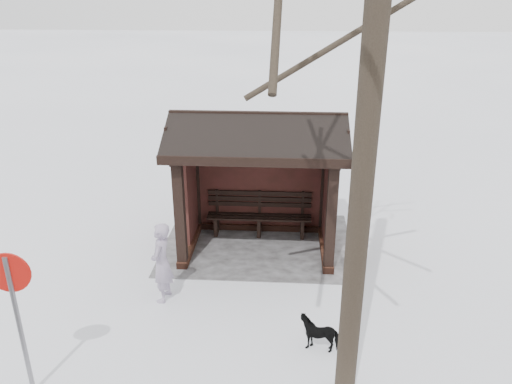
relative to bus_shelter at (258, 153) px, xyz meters
The scene contains 6 objects.
ground 2.17m from the bus_shelter, 90.00° to the left, with size 120.00×120.00×0.00m, color white.
trampled_patch 2.16m from the bus_shelter, 90.00° to the right, with size 4.20×3.20×0.02m, color gray.
bus_shelter is the anchor object (origin of this frame).
pedestrian 3.08m from the bus_shelter, 53.92° to the left, with size 0.56×0.37×1.54m, color #9A8DA5.
dog 4.06m from the bus_shelter, 109.53° to the left, with size 0.31×0.67×0.57m, color black.
road_sign 5.51m from the bus_shelter, 57.26° to the left, with size 0.58×0.11×2.26m.
Camera 1 is at (-0.58, 9.81, 5.39)m, focal length 35.00 mm.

